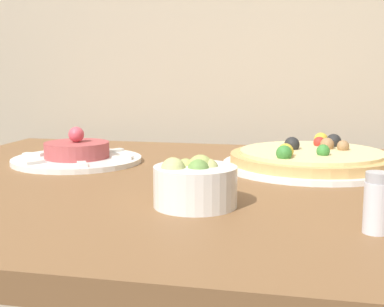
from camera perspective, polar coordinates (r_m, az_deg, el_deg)
The scene contains 5 objects.
dining_table at distance 0.93m, azimuth 2.88°, elevation -9.40°, with size 1.20×0.88×0.78m.
pizza_plate at distance 1.04m, azimuth 12.63°, elevation -0.59°, with size 0.34×0.34×0.06m.
tartare_plate at distance 1.10m, azimuth -12.17°, elevation -0.16°, with size 0.26×0.26×0.07m.
small_bowl at distance 0.74m, azimuth 0.31°, elevation -3.20°, with size 0.12×0.12×0.07m.
salt_shaker at distance 0.65m, azimuth 19.11°, elevation -5.03°, with size 0.03×0.03×0.07m.
Camera 1 is at (0.14, -0.43, 0.97)m, focal length 50.00 mm.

